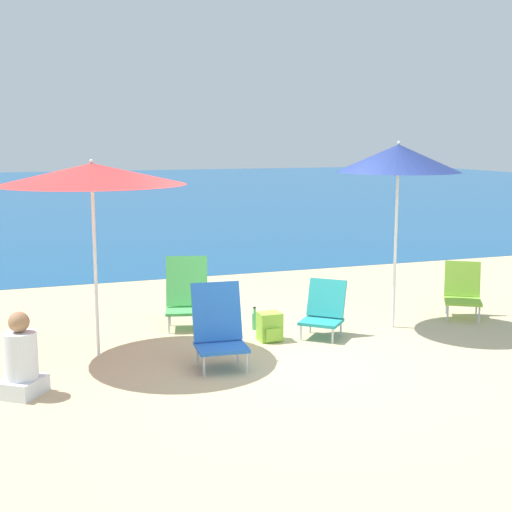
% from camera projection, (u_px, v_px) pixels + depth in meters
% --- Properties ---
extents(ground_plane, '(60.00, 60.00, 0.00)m').
position_uv_depth(ground_plane, '(294.00, 359.00, 7.64)').
color(ground_plane, '#C6B284').
extents(sea_water, '(60.00, 40.00, 0.01)m').
position_uv_depth(sea_water, '(71.00, 193.00, 30.61)').
color(sea_water, navy).
rests_on(sea_water, ground).
extents(beach_umbrella_red, '(1.98, 1.98, 2.12)m').
position_uv_depth(beach_umbrella_red, '(92.00, 174.00, 7.43)').
color(beach_umbrella_red, white).
rests_on(beach_umbrella_red, ground).
extents(beach_umbrella_navy, '(1.51, 1.51, 2.30)m').
position_uv_depth(beach_umbrella_navy, '(398.00, 159.00, 8.57)').
color(beach_umbrella_navy, white).
rests_on(beach_umbrella_navy, ground).
extents(beach_chair_lime, '(0.67, 0.69, 0.72)m').
position_uv_depth(beach_chair_lime, '(463.00, 290.00, 9.39)').
color(beach_chair_lime, silver).
rests_on(beach_chair_lime, ground).
extents(beach_chair_green, '(0.64, 0.66, 0.87)m').
position_uv_depth(beach_chair_green, '(187.00, 293.00, 8.87)').
color(beach_chair_green, silver).
rests_on(beach_chair_green, ground).
extents(beach_chair_blue, '(0.56, 0.59, 0.85)m').
position_uv_depth(beach_chair_blue, '(219.00, 327.00, 7.36)').
color(beach_chair_blue, silver).
rests_on(beach_chair_blue, ground).
extents(beach_chair_teal, '(0.67, 0.68, 0.66)m').
position_uv_depth(beach_chair_teal, '(324.00, 310.00, 8.46)').
color(beach_chair_teal, silver).
rests_on(beach_chair_teal, ground).
extents(person_seated_near, '(0.51, 0.52, 0.79)m').
position_uv_depth(person_seated_near, '(21.00, 362.00, 6.51)').
color(person_seated_near, silver).
rests_on(person_seated_near, ground).
extents(backpack_lime, '(0.26, 0.25, 0.34)m').
position_uv_depth(backpack_lime, '(270.00, 327.00, 8.29)').
color(backpack_lime, '#8ECC3D').
rests_on(backpack_lime, ground).
extents(water_bottle, '(0.07, 0.07, 0.28)m').
position_uv_depth(water_bottle, '(255.00, 321.00, 8.79)').
color(water_bottle, '#4CB266').
rests_on(water_bottle, ground).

